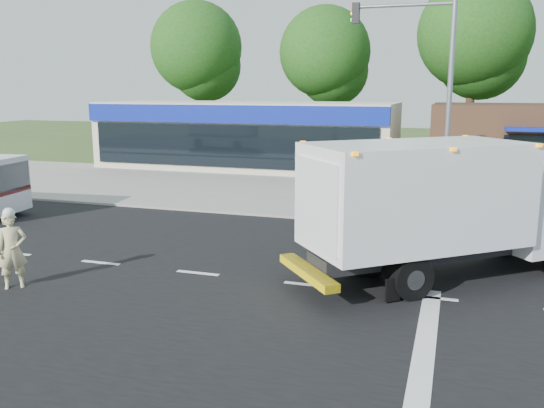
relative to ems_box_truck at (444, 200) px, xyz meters
name	(u,v)px	position (x,y,z in m)	size (l,w,h in m)	color
ground	(307,285)	(-3.13, -1.65, -2.04)	(120.00, 120.00, 0.00)	#385123
road_asphalt	(307,285)	(-3.13, -1.65, -2.04)	(60.00, 14.00, 0.02)	black
sidewalk	(361,215)	(-3.13, 6.55, -1.98)	(60.00, 2.40, 0.12)	gray
parking_apron	(380,191)	(-3.13, 12.35, -2.03)	(60.00, 9.00, 0.02)	gray
lane_markings	(352,310)	(-1.78, -3.00, -2.03)	(55.20, 7.00, 0.01)	silver
ems_box_truck	(444,200)	(0.00, 0.00, 0.00)	(7.77, 6.94, 3.55)	black
emergency_worker	(12,249)	(-9.96, -4.03, -1.06)	(0.82, 0.80, 2.02)	#CCBE88
retail_strip_mall	(247,135)	(-12.13, 18.28, -0.03)	(18.00, 6.20, 4.00)	beige
brown_storefront	(529,142)	(3.87, 18.33, -0.04)	(10.00, 6.70, 4.00)	#382316
traffic_signal_pole	(430,85)	(-0.78, 5.95, 2.88)	(3.51, 0.25, 8.00)	gray
background_trees	(399,50)	(-3.98, 26.51, 5.34)	(36.77, 7.39, 12.10)	#332114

